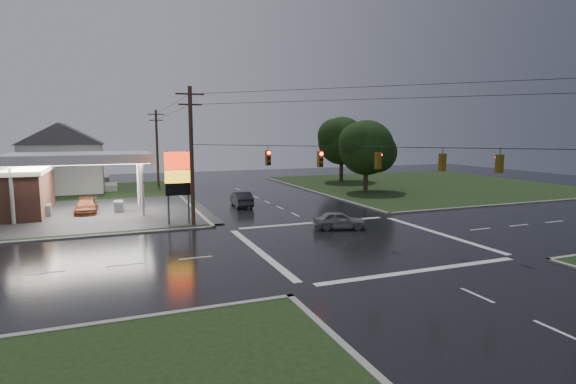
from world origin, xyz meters
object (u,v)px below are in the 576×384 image
object	(u,v)px
pylon_sign	(178,175)
car_crossing	(339,220)
tree_ne_far	(343,141)
tree_ne_near	(367,148)
car_pump	(86,206)
house_near	(64,157)
car_north	(241,199)
utility_pole_n	(157,147)
house_far	(64,153)
utility_pole_nw	(192,154)

from	to	relation	value
pylon_sign	car_crossing	bearing A→B (deg)	-29.20
tree_ne_far	tree_ne_near	bearing A→B (deg)	-104.07
pylon_sign	tree_ne_near	distance (m)	27.23
car_crossing	car_pump	distance (m)	23.59
house_near	car_north	distance (m)	25.93
utility_pole_n	car_north	distance (m)	22.08
car_north	tree_ne_near	bearing A→B (deg)	-161.01
house_far	tree_ne_far	distance (m)	41.57
car_north	car_pump	world-z (taller)	car_north
utility_pole_nw	utility_pole_n	distance (m)	28.50
house_far	car_pump	size ratio (longest dim) A/B	2.40
tree_ne_near	house_far	bearing A→B (deg)	144.23
utility_pole_nw	house_far	bearing A→B (deg)	107.92
car_north	pylon_sign	bearing A→B (deg)	47.63
tree_ne_near	car_north	distance (m)	18.72
utility_pole_nw	car_crossing	xyz separation A→B (m)	(10.37, -5.36, -5.03)
tree_ne_far	car_crossing	world-z (taller)	tree_ne_far
tree_ne_near	car_crossing	world-z (taller)	tree_ne_near
utility_pole_n	house_near	bearing A→B (deg)	-170.09
pylon_sign	car_north	distance (m)	10.41
utility_pole_n	tree_ne_near	world-z (taller)	utility_pole_n
house_near	car_north	world-z (taller)	house_near
pylon_sign	house_near	size ratio (longest dim) A/B	0.54
tree_ne_near	car_crossing	bearing A→B (deg)	-126.62
car_crossing	utility_pole_nw	bearing A→B (deg)	81.20
utility_pole_n	tree_ne_far	size ratio (longest dim) A/B	1.07
pylon_sign	house_near	bearing A→B (deg)	112.28
tree_ne_near	tree_ne_far	xyz separation A→B (m)	(3.01, 12.00, 0.62)
house_far	tree_ne_far	xyz separation A→B (m)	(39.10, -14.01, 1.77)
tree_ne_near	utility_pole_n	bearing A→B (deg)	145.90
utility_pole_n	tree_ne_near	bearing A→B (deg)	-34.10
car_crossing	pylon_sign	bearing A→B (deg)	79.31
house_far	tree_ne_near	bearing A→B (deg)	-35.77
pylon_sign	car_pump	xyz separation A→B (m)	(-7.28, 8.08, -3.34)
car_pump	tree_ne_near	bearing A→B (deg)	7.45
pylon_sign	car_north	xyz separation A→B (m)	(7.16, 6.82, -3.25)
car_north	car_pump	size ratio (longest dim) A/B	1.01
tree_ne_near	tree_ne_far	world-z (taller)	tree_ne_far
pylon_sign	house_near	xyz separation A→B (m)	(-10.45, 25.50, 0.39)
house_far	house_near	bearing A→B (deg)	-85.24
house_near	tree_ne_far	size ratio (longest dim) A/B	1.13
house_near	tree_ne_far	distance (m)	38.19
house_near	house_far	world-z (taller)	same
car_pump	house_far	bearing A→B (deg)	99.41
utility_pole_nw	car_north	bearing A→B (deg)	51.77
utility_pole_n	car_crossing	world-z (taller)	utility_pole_n
house_near	tree_ne_far	bearing A→B (deg)	-3.01
pylon_sign	house_far	size ratio (longest dim) A/B	0.54
utility_pole_n	car_north	size ratio (longest dim) A/B	2.26
utility_pole_n	house_near	size ratio (longest dim) A/B	0.95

